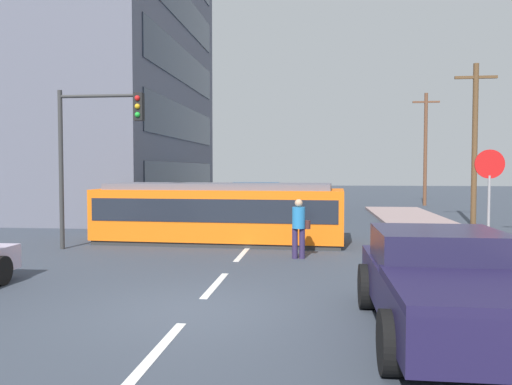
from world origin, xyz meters
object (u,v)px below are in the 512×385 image
parked_sedan_mid (133,213)px  stop_sign (489,181)px  city_bus (251,199)px  utility_pole_mid (475,141)px  pickup_truck_parked (445,284)px  pedestrian_crossing (299,225)px  traffic_light_mast (94,138)px  utility_pole_far (425,147)px  streetcar_tram (219,212)px

parked_sedan_mid → stop_sign: (12.29, -7.08, 1.57)m
city_bus → utility_pole_mid: size_ratio=0.84×
pickup_truck_parked → stop_sign: bearing=67.4°
city_bus → pedestrian_crossing: (2.74, -10.82, -0.09)m
traffic_light_mast → stop_sign: bearing=-5.8°
city_bus → traffic_light_mast: traffic_light_mast is taller
parked_sedan_mid → pickup_truck_parked: bearing=-53.8°
pedestrian_crossing → traffic_light_mast: size_ratio=0.34×
pedestrian_crossing → parked_sedan_mid: size_ratio=0.41×
city_bus → pedestrian_crossing: 11.16m
traffic_light_mast → utility_pole_mid: bearing=31.6°
pedestrian_crossing → stop_sign: 5.14m
pedestrian_crossing → city_bus: bearing=104.2°
pedestrian_crossing → utility_pole_far: bearing=70.3°
stop_sign → utility_pole_mid: size_ratio=0.40×
stop_sign → utility_pole_mid: utility_pole_mid is taller
pickup_truck_parked → utility_pole_far: size_ratio=0.65×
utility_pole_mid → utility_pole_far: (0.47, 12.68, 0.28)m
streetcar_tram → parked_sedan_mid: (-4.51, 3.96, -0.43)m
pickup_truck_parked → traffic_light_mast: bearing=140.1°
parked_sedan_mid → stop_sign: stop_sign is taller
streetcar_tram → utility_pole_far: size_ratio=1.10×
pedestrian_crossing → parked_sedan_mid: (-7.31, 6.78, -0.32)m
city_bus → utility_pole_mid: 10.60m
utility_pole_mid → pedestrian_crossing: bearing=-128.4°
utility_pole_far → traffic_light_mast: bearing=-124.0°
streetcar_tram → pedestrian_crossing: streetcar_tram is taller
city_bus → utility_pole_mid: utility_pole_mid is taller
pedestrian_crossing → utility_pole_mid: (7.40, 9.33, 2.80)m
streetcar_tram → traffic_light_mast: bearing=-151.3°
stop_sign → utility_pole_far: size_ratio=0.37×
parked_sedan_mid → utility_pole_mid: (14.72, 2.55, 3.12)m
parked_sedan_mid → stop_sign: size_ratio=1.41×
city_bus → parked_sedan_mid: 6.12m
traffic_light_mast → utility_pole_mid: 16.17m
city_bus → parked_sedan_mid: bearing=-138.5°
streetcar_tram → traffic_light_mast: size_ratio=1.70×
utility_pole_far → pickup_truck_parked: bearing=-100.9°
streetcar_tram → stop_sign: 8.45m
streetcar_tram → utility_pole_mid: 12.40m
pedestrian_crossing → stop_sign: size_ratio=0.58×
traffic_light_mast → pickup_truck_parked: bearing=-39.9°
streetcar_tram → traffic_light_mast: 4.74m
pickup_truck_parked → parked_sedan_mid: pickup_truck_parked is taller
city_bus → streetcar_tram: bearing=-90.4°
utility_pole_far → city_bus: bearing=-133.5°
streetcar_tram → pickup_truck_parked: bearing=-60.8°
utility_pole_far → parked_sedan_mid: bearing=-134.9°
utility_pole_far → stop_sign: bearing=-97.4°
pedestrian_crossing → parked_sedan_mid: pedestrian_crossing is taller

